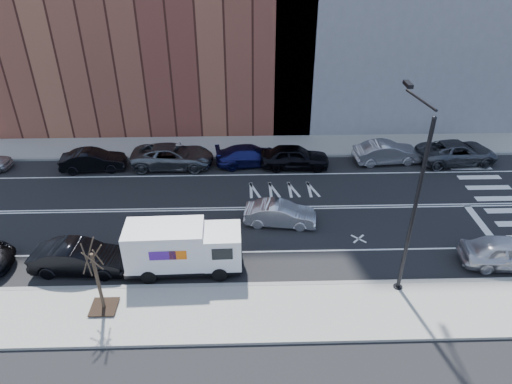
{
  "coord_description": "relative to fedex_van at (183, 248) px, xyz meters",
  "views": [
    {
      "loc": [
        -0.4,
        -23.8,
        15.72
      ],
      "look_at": [
        0.26,
        -0.33,
        1.4
      ],
      "focal_mm": 32.0,
      "sensor_mm": 36.0,
      "label": 1
    }
  ],
  "objects": [
    {
      "name": "far_parked_d",
      "position": [
        3.58,
        11.5,
        -0.68
      ],
      "size": [
        5.2,
        2.65,
        1.45
      ],
      "primitive_type": "imported",
      "rotation": [
        0.0,
        0.0,
        1.7
      ],
      "color": "#171850",
      "rests_on": "ground"
    },
    {
      "name": "streetlight",
      "position": [
        10.58,
        -1.31,
        3.67
      ],
      "size": [
        0.44,
        4.02,
        9.34
      ],
      "color": "black",
      "rests_on": "ground"
    },
    {
      "name": "curb_far",
      "position": [
        3.58,
        12.6,
        -1.32
      ],
      "size": [
        44.0,
        0.25,
        0.17
      ],
      "primitive_type": "cube",
      "color": "gray",
      "rests_on": "ground"
    },
    {
      "name": "near_parked_rear_a",
      "position": [
        -5.28,
        0.08,
        -0.6
      ],
      "size": [
        4.95,
        2.01,
        1.6
      ],
      "primitive_type": "imported",
      "rotation": [
        0.0,
        0.0,
        1.5
      ],
      "color": "black",
      "rests_on": "ground"
    },
    {
      "name": "road_markings",
      "position": [
        3.58,
        5.6,
        -1.4
      ],
      "size": [
        40.0,
        8.6,
        0.01
      ],
      "primitive_type": null,
      "color": "white",
      "rests_on": "ground"
    },
    {
      "name": "ground",
      "position": [
        3.58,
        5.6,
        -1.4
      ],
      "size": [
        120.0,
        120.0,
        0.0
      ],
      "primitive_type": "plane",
      "color": "black",
      "rests_on": "ground"
    },
    {
      "name": "far_parked_c",
      "position": [
        -2.02,
        11.39,
        -0.59
      ],
      "size": [
        5.89,
        2.78,
        1.63
      ],
      "primitive_type": "imported",
      "rotation": [
        0.0,
        0.0,
        1.56
      ],
      "color": "#55595E",
      "rests_on": "ground"
    },
    {
      "name": "street_tree",
      "position": [
        -3.42,
        -2.8,
        0.05
      ],
      "size": [
        1.2,
        1.2,
        3.75
      ],
      "color": "black",
      "rests_on": "ground"
    },
    {
      "name": "sidewalk_far",
      "position": [
        3.58,
        14.4,
        -1.33
      ],
      "size": [
        44.0,
        3.6,
        0.15
      ],
      "primitive_type": "cube",
      "color": "gray",
      "rests_on": "ground"
    },
    {
      "name": "near_parked_front",
      "position": [
        16.73,
        -0.14,
        -0.59
      ],
      "size": [
        4.92,
        2.31,
        1.63
      ],
      "primitive_type": "imported",
      "rotation": [
        0.0,
        0.0,
        1.49
      ],
      "color": "silver",
      "rests_on": "ground"
    },
    {
      "name": "far_parked_g",
      "position": [
        18.81,
        11.44,
        -0.6
      ],
      "size": [
        5.99,
        3.14,
        1.61
      ],
      "primitive_type": "imported",
      "rotation": [
        0.0,
        0.0,
        1.65
      ],
      "color": "#45474C",
      "rests_on": "ground"
    },
    {
      "name": "driving_sedan",
      "position": [
        5.22,
        3.92,
        -0.71
      ],
      "size": [
        4.35,
        2.0,
        1.38
      ],
      "primitive_type": "imported",
      "rotation": [
        0.0,
        0.0,
        1.44
      ],
      "color": "silver",
      "rests_on": "ground"
    },
    {
      "name": "far_parked_b",
      "position": [
        -7.62,
        11.01,
        -0.66
      ],
      "size": [
        4.65,
        1.96,
        1.49
      ],
      "primitive_type": "imported",
      "rotation": [
        0.0,
        0.0,
        1.66
      ],
      "color": "black",
      "rests_on": "ground"
    },
    {
      "name": "far_parked_e",
      "position": [
        6.79,
        10.99,
        -0.57
      ],
      "size": [
        4.99,
        2.17,
        1.67
      ],
      "primitive_type": "imported",
      "rotation": [
        0.0,
        0.0,
        1.53
      ],
      "color": "black",
      "rests_on": "ground"
    },
    {
      "name": "fedex_van",
      "position": [
        0.0,
        0.0,
        0.0
      ],
      "size": [
        5.91,
        2.21,
        2.68
      ],
      "rotation": [
        0.0,
        0.0,
        0.02
      ],
      "color": "black",
      "rests_on": "ground"
    },
    {
      "name": "curb_near",
      "position": [
        3.58,
        -1.4,
        -1.32
      ],
      "size": [
        44.0,
        0.25,
        0.17
      ],
      "primitive_type": "cube",
      "color": "gray",
      "rests_on": "ground"
    },
    {
      "name": "crosswalk",
      "position": [
        19.58,
        5.6,
        -1.4
      ],
      "size": [
        3.0,
        14.0,
        0.01
      ],
      "primitive_type": null,
      "color": "white",
      "rests_on": "ground"
    },
    {
      "name": "sidewalk_near",
      "position": [
        3.58,
        -3.2,
        -1.33
      ],
      "size": [
        44.0,
        3.6,
        0.15
      ],
      "primitive_type": "cube",
      "color": "gray",
      "rests_on": "ground"
    },
    {
      "name": "far_parked_f",
      "position": [
        13.63,
        11.55,
        -0.61
      ],
      "size": [
        4.97,
        2.14,
        1.59
      ],
      "primitive_type": "imported",
      "rotation": [
        0.0,
        0.0,
        1.67
      ],
      "color": "#97979C",
      "rests_on": "ground"
    }
  ]
}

